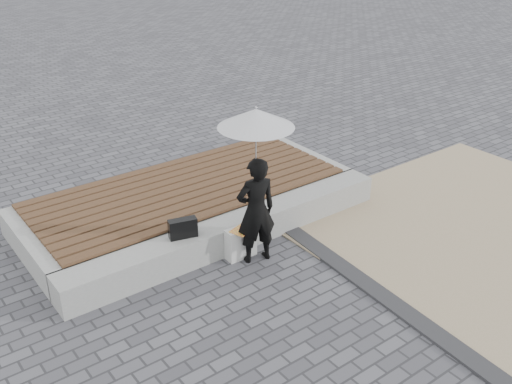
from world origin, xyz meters
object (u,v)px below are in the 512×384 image
woman (256,211)px  seating_ledge (233,232)px  parasol (256,118)px  canvas_tote (241,243)px  handbag (183,228)px

woman → seating_ledge: bearing=-73.7°
seating_ledge → parasol: size_ratio=4.17×
parasol → canvas_tote: 1.78m
seating_ledge → handbag: handbag is taller
parasol → canvas_tote: parasol is taller
parasol → seating_ledge: bearing=93.9°
seating_ledge → handbag: (-0.78, -0.00, 0.33)m
seating_ledge → parasol: 1.85m
woman → parasol: size_ratio=1.22×
parasol → woman: bearing=180.0°
parasol → canvas_tote: (-0.13, 0.17, -1.76)m
woman → handbag: size_ratio=3.99×
seating_ledge → parasol: (0.03, -0.49, 1.78)m
woman → parasol: (0.00, 0.00, 1.25)m
woman → parasol: bearing=-167.6°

